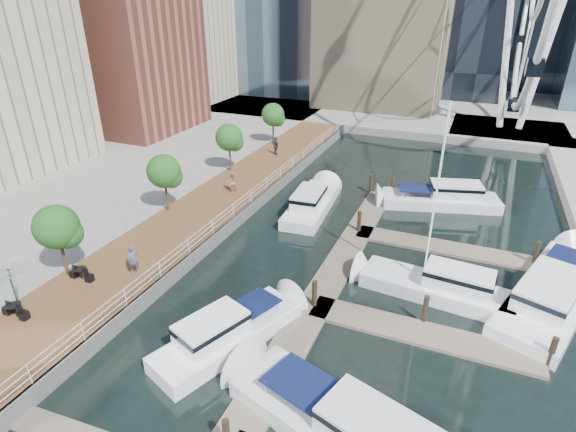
# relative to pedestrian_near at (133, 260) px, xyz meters

# --- Properties ---
(ground) EXTENTS (520.00, 520.00, 0.00)m
(ground) POSITION_rel_pedestrian_near_xyz_m (7.80, -5.73, -1.94)
(ground) COLOR black
(ground) RESTS_ON ground
(boardwalk) EXTENTS (6.00, 60.00, 1.00)m
(boardwalk) POSITION_rel_pedestrian_near_xyz_m (-1.20, 9.27, -1.44)
(boardwalk) COLOR brown
(boardwalk) RESTS_ON ground
(seawall) EXTENTS (0.25, 60.00, 1.00)m
(seawall) POSITION_rel_pedestrian_near_xyz_m (1.80, 9.27, -1.44)
(seawall) COLOR #595954
(seawall) RESTS_ON ground
(land_far) EXTENTS (200.00, 114.00, 1.00)m
(land_far) POSITION_rel_pedestrian_near_xyz_m (7.80, 96.27, -1.44)
(land_far) COLOR gray
(land_far) RESTS_ON ground
(pier) EXTENTS (14.00, 12.00, 1.00)m
(pier) POSITION_rel_pedestrian_near_xyz_m (21.80, 46.27, -1.44)
(pier) COLOR gray
(pier) RESTS_ON ground
(railing) EXTENTS (0.10, 60.00, 1.05)m
(railing) POSITION_rel_pedestrian_near_xyz_m (1.70, 9.27, -0.42)
(railing) COLOR white
(railing) RESTS_ON boardwalk
(floating_docks) EXTENTS (16.00, 34.00, 2.60)m
(floating_docks) POSITION_rel_pedestrian_near_xyz_m (15.76, 4.25, -1.45)
(floating_docks) COLOR #6D6051
(floating_docks) RESTS_ON ground
(midrise_condos) EXTENTS (19.00, 67.00, 28.00)m
(midrise_condos) POSITION_rel_pedestrian_near_xyz_m (-25.77, 21.09, 11.47)
(midrise_condos) COLOR #BCAD8E
(midrise_condos) RESTS_ON ground
(street_trees) EXTENTS (2.60, 42.60, 4.60)m
(street_trees) POSITION_rel_pedestrian_near_xyz_m (-3.60, 8.27, 2.35)
(street_trees) COLOR #3F2B1C
(street_trees) RESTS_ON ground
(pedestrian_near) EXTENTS (0.80, 0.80, 1.88)m
(pedestrian_near) POSITION_rel_pedestrian_near_xyz_m (0.00, 0.00, 0.00)
(pedestrian_near) COLOR #4C4C65
(pedestrian_near) RESTS_ON boardwalk
(pedestrian_mid) EXTENTS (1.07, 1.08, 1.75)m
(pedestrian_mid) POSITION_rel_pedestrian_near_xyz_m (-0.88, 13.62, -0.06)
(pedestrian_mid) COLOR gray
(pedestrian_mid) RESTS_ON boardwalk
(pedestrian_far) EXTENTS (1.22, 1.04, 1.95)m
(pedestrian_far) POSITION_rel_pedestrian_near_xyz_m (-1.56, 24.47, 0.04)
(pedestrian_far) COLOR #373B45
(pedestrian_far) RESTS_ON boardwalk
(moored_yachts) EXTENTS (23.11, 37.66, 11.50)m
(moored_yachts) POSITION_rel_pedestrian_near_xyz_m (16.19, 7.11, -1.94)
(moored_yachts) COLOR white
(moored_yachts) RESTS_ON ground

